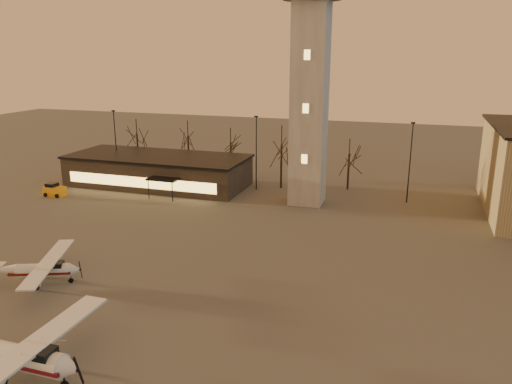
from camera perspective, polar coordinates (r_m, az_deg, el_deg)
ground at (r=36.69m, az=-4.68°, el=-14.20°), size 220.00×220.00×0.00m
control_tower at (r=60.61m, az=6.23°, el=13.74°), size 6.80×6.80×32.60m
terminal at (r=72.13m, az=-11.12°, el=2.46°), size 25.40×12.20×4.30m
light_poles at (r=62.77m, az=6.58°, el=3.74°), size 58.50×12.25×10.14m
tree_row at (r=74.31m, az=-2.94°, el=6.09°), size 37.20×9.20×8.80m
cessna_front at (r=32.77m, az=-24.63°, el=-17.31°), size 9.67×12.23×3.39m
cessna_rear at (r=44.55m, az=-22.94°, el=-8.50°), size 8.06×9.78×2.77m
service_cart at (r=70.88m, az=-22.05°, el=0.10°), size 2.71×1.74×1.71m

